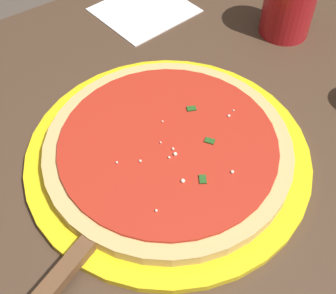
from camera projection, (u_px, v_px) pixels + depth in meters
The scene contains 6 objects.
restaurant_table at pixel (165, 229), 0.66m from camera, with size 1.13×0.87×0.78m.
serving_plate at pixel (168, 154), 0.57m from camera, with size 0.36×0.36×0.01m, color yellow.
pizza at pixel (168, 147), 0.56m from camera, with size 0.31×0.31×0.02m.
pizza_server at pixel (81, 253), 0.47m from camera, with size 0.22×0.12×0.01m.
cup_tall_drink at pixel (289, 3), 0.70m from camera, with size 0.08×0.08×0.11m, color #B2191E.
napkin_folded_right at pixel (144, 10), 0.78m from camera, with size 0.15×0.14×0.00m, color white.
Camera 1 is at (0.18, 0.27, 1.23)m, focal length 47.55 mm.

